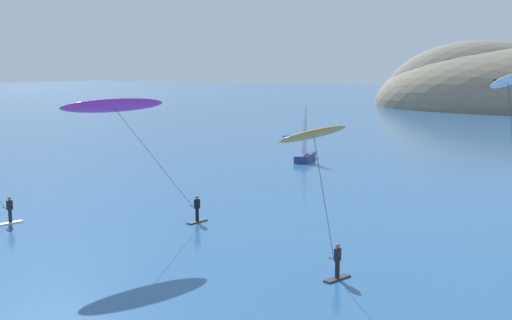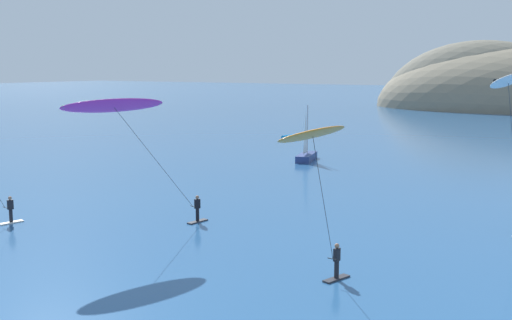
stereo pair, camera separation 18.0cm
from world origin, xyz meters
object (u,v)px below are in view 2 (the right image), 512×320
object	(u,v)px
kitesurfer_orange	(315,145)
sailboat_near	(307,154)
kitesurfer_white	(509,93)
kitesurfer_magenta	(120,113)

from	to	relation	value
kitesurfer_orange	sailboat_near	bearing A→B (deg)	117.83
kitesurfer_orange	kitesurfer_white	bearing A→B (deg)	60.32
sailboat_near	kitesurfer_magenta	world-z (taller)	kitesurfer_magenta
kitesurfer_magenta	kitesurfer_orange	xyz separation A→B (m)	(13.41, -2.44, -0.65)
sailboat_near	kitesurfer_magenta	xyz separation A→B (m)	(5.04, -32.51, 6.44)
kitesurfer_magenta	kitesurfer_orange	world-z (taller)	kitesurfer_magenta
sailboat_near	kitesurfer_orange	xyz separation A→B (m)	(18.45, -34.95, 5.79)
kitesurfer_white	kitesurfer_orange	bearing A→B (deg)	-119.68
sailboat_near	kitesurfer_magenta	size ratio (longest dim) A/B	0.64
kitesurfer_white	kitesurfer_magenta	world-z (taller)	kitesurfer_white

